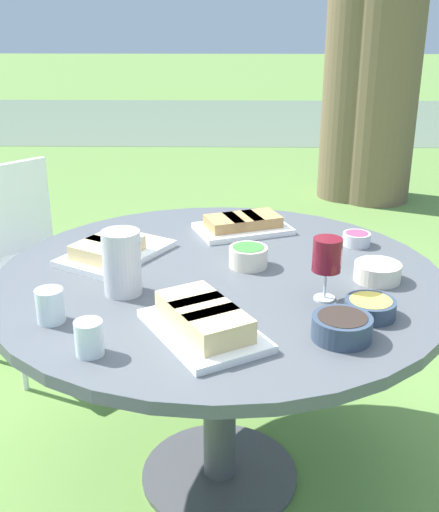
{
  "coord_description": "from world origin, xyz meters",
  "views": [
    {
      "loc": [
        0.03,
        -1.81,
        1.55
      ],
      "look_at": [
        0.0,
        0.0,
        0.83
      ],
      "focal_mm": 45.0,
      "sensor_mm": 36.0,
      "label": 1
    }
  ],
  "objects": [
    {
      "name": "cup_water_far",
      "position": [
        -0.43,
        -0.32,
        0.82
      ],
      "size": [
        0.07,
        0.07,
        0.09
      ],
      "color": "silver",
      "rests_on": "dining_table"
    },
    {
      "name": "bowl_dip_cream",
      "position": [
        0.47,
        -0.04,
        0.8
      ],
      "size": [
        0.14,
        0.14,
        0.06
      ],
      "color": "beige",
      "rests_on": "dining_table"
    },
    {
      "name": "bowl_salad",
      "position": [
        0.09,
        0.07,
        0.81
      ],
      "size": [
        0.12,
        0.12,
        0.07
      ],
      "color": "beige",
      "rests_on": "dining_table"
    },
    {
      "name": "dining_table",
      "position": [
        0.0,
        0.0,
        0.67
      ],
      "size": [
        1.39,
        1.39,
        0.77
      ],
      "color": "#4C4C51",
      "rests_on": "ground_plane"
    },
    {
      "name": "cup_water_near",
      "position": [
        -0.3,
        -0.49,
        0.82
      ],
      "size": [
        0.07,
        0.07,
        0.09
      ],
      "color": "silver",
      "rests_on": "dining_table"
    },
    {
      "name": "chair_near_left",
      "position": [
        -0.9,
        0.85,
        0.52
      ],
      "size": [
        0.61,
        0.61,
        0.89
      ],
      "color": "white",
      "rests_on": "ground_plane"
    },
    {
      "name": "wine_glass",
      "position": [
        0.3,
        -0.17,
        0.9
      ],
      "size": [
        0.08,
        0.08,
        0.18
      ],
      "color": "silver",
      "rests_on": "dining_table"
    },
    {
      "name": "river_strip",
      "position": [
        0.0,
        7.4,
        0.0
      ],
      "size": [
        40.0,
        3.78,
        0.01
      ],
      "color": "#6B7F5B",
      "rests_on": "ground_plane"
    },
    {
      "name": "bowl_dip_red",
      "position": [
        0.47,
        0.26,
        0.8
      ],
      "size": [
        0.09,
        0.09,
        0.04
      ],
      "color": "silver",
      "rests_on": "dining_table"
    },
    {
      "name": "platter_sandwich_side",
      "position": [
        -0.35,
        0.13,
        0.8
      ],
      "size": [
        0.38,
        0.43,
        0.07
      ],
      "color": "white",
      "rests_on": "dining_table"
    },
    {
      "name": "platter_bread_main",
      "position": [
        0.08,
        0.4,
        0.8
      ],
      "size": [
        0.38,
        0.31,
        0.06
      ],
      "color": "white",
      "rests_on": "dining_table"
    },
    {
      "name": "bowl_fries",
      "position": [
        0.41,
        -0.28,
        0.8
      ],
      "size": [
        0.14,
        0.14,
        0.05
      ],
      "color": "#334256",
      "rests_on": "dining_table"
    },
    {
      "name": "water_pitcher",
      "position": [
        -0.27,
        -0.14,
        0.87
      ],
      "size": [
        0.12,
        0.11,
        0.19
      ],
      "color": "silver",
      "rests_on": "dining_table"
    },
    {
      "name": "platter_charcuterie",
      "position": [
        -0.03,
        -0.38,
        0.81
      ],
      "size": [
        0.36,
        0.41,
        0.08
      ],
      "color": "white",
      "rests_on": "dining_table"
    },
    {
      "name": "bowl_olives",
      "position": [
        0.31,
        -0.4,
        0.81
      ],
      "size": [
        0.15,
        0.15,
        0.06
      ],
      "color": "#334256",
      "rests_on": "dining_table"
    },
    {
      "name": "ground_plane",
      "position": [
        0.0,
        0.0,
        0.0
      ],
      "size": [
        40.0,
        40.0,
        0.0
      ],
      "primitive_type": "plane",
      "color": "#668E42"
    }
  ]
}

